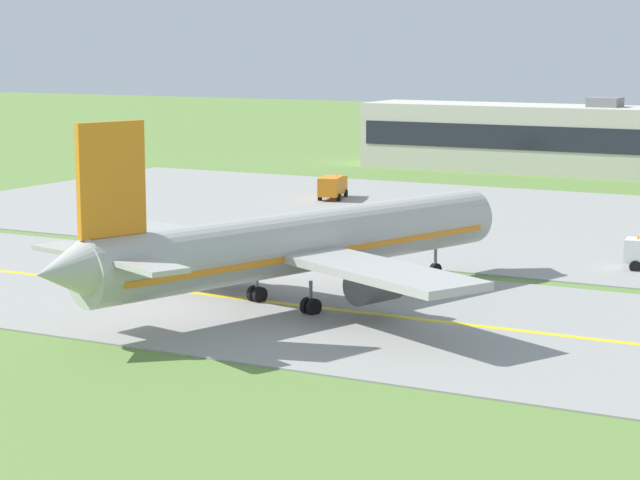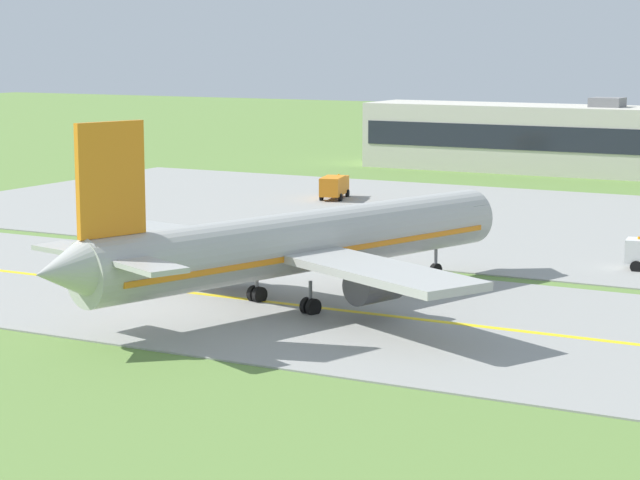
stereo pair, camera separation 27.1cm
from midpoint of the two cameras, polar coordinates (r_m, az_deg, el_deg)
name	(u,v)px [view 2 (the right image)]	position (r m, az deg, el deg)	size (l,w,h in m)	color
ground_plane	(296,306)	(80.03, -1.04, -3.12)	(500.00, 500.00, 0.00)	olive
taxiway_strip	(296,306)	(80.02, -1.04, -3.08)	(240.00, 28.00, 0.10)	gray
apron_pad	(616,230)	(114.99, 13.71, 0.44)	(140.00, 52.00, 0.10)	gray
taxiway_centreline	(296,305)	(80.00, -1.04, -3.04)	(220.00, 0.60, 0.01)	yellow
airplane_lead	(300,243)	(79.63, -0.84, -0.15)	(31.75, 38.66, 12.70)	#ADADA8
service_truck_pushback	(334,186)	(133.55, 0.73, 2.55)	(3.55, 6.33, 2.60)	orange
terminal_building	(537,138)	(165.12, 10.14, 4.69)	(46.23, 11.07, 9.98)	beige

